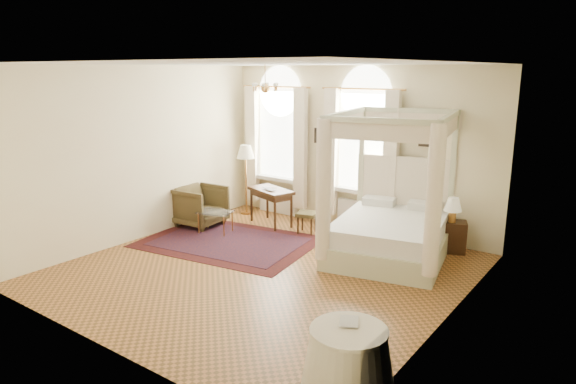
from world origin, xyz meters
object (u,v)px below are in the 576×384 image
writing_desk (271,194)px  coffee_table (215,214)px  floor_lamp (246,155)px  side_table (348,359)px  stool (307,216)px  armchair (200,206)px  nightstand (454,237)px  canopy_bed (390,226)px

writing_desk → coffee_table: writing_desk is taller
floor_lamp → side_table: 6.90m
stool → armchair: armchair is taller
stool → side_table: (3.24, -4.06, -0.03)m
floor_lamp → coffee_table: bearing=-73.5°
writing_desk → armchair: bearing=-141.5°
writing_desk → armchair: size_ratio=1.23×
nightstand → floor_lamp: size_ratio=0.36×
armchair → floor_lamp: bearing=-12.7°
armchair → coffee_table: bearing=-111.4°
armchair → side_table: size_ratio=0.95×
nightstand → writing_desk: 3.78m
writing_desk → stool: 0.99m
nightstand → floor_lamp: (-4.69, -0.25, 1.06)m
armchair → coffee_table: 0.65m
canopy_bed → floor_lamp: canopy_bed is taller
nightstand → writing_desk: (-3.71, -0.60, 0.37)m
nightstand → coffee_table: (-4.26, -1.72, 0.12)m
writing_desk → stool: size_ratio=2.48×
nightstand → floor_lamp: floor_lamp is taller
armchair → floor_lamp: (0.18, 1.28, 0.92)m
canopy_bed → armchair: (-4.05, -0.59, -0.15)m
stool → coffee_table: 1.84m
nightstand → armchair: size_ratio=0.61×
nightstand → side_table: size_ratio=0.58×
coffee_table → floor_lamp: (-0.44, 1.47, 0.94)m
side_table → stool: bearing=128.6°
nightstand → side_table: 4.73m
nightstand → canopy_bed: bearing=-131.2°
writing_desk → floor_lamp: (-0.98, 0.35, 0.69)m
writing_desk → coffee_table: (-0.55, -1.12, -0.26)m
stool → floor_lamp: floor_lamp is taller
nightstand → coffee_table: bearing=-158.0°
armchair → canopy_bed: bearing=-86.3°
canopy_bed → floor_lamp: bearing=169.8°
coffee_table → nightstand: bearing=22.0°
nightstand → armchair: (-4.88, -1.54, 0.14)m
coffee_table → side_table: size_ratio=0.77×
stool → side_table: bearing=-51.4°
coffee_table → side_table: 5.60m
stool → nightstand: bearing=13.2°
side_table → armchair: bearing=149.4°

